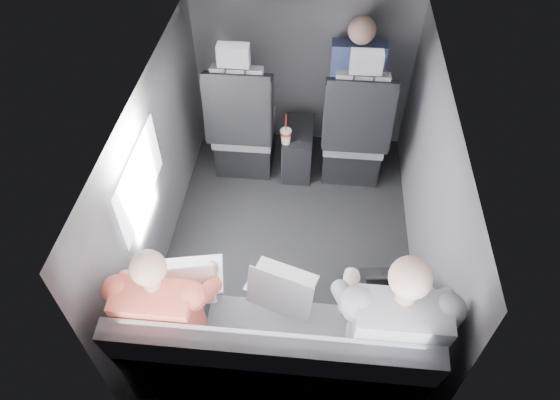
# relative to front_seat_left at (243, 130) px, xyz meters

# --- Properties ---
(floor) EXTENTS (2.60, 2.60, 0.00)m
(floor) POSITION_rel_front_seat_left_xyz_m (0.45, -0.84, -0.40)
(floor) COLOR black
(floor) RESTS_ON ground
(ceiling) EXTENTS (2.60, 2.60, 0.00)m
(ceiling) POSITION_rel_front_seat_left_xyz_m (0.45, -0.84, 0.95)
(ceiling) COLOR #B2B2AD
(ceiling) RESTS_ON panel_back
(panel_left) EXTENTS (0.02, 2.60, 1.35)m
(panel_left) POSITION_rel_front_seat_left_xyz_m (-0.45, -0.84, 0.27)
(panel_left) COLOR #56565B
(panel_left) RESTS_ON floor
(panel_right) EXTENTS (0.02, 2.60, 1.35)m
(panel_right) POSITION_rel_front_seat_left_xyz_m (1.35, -0.84, 0.27)
(panel_right) COLOR #56565B
(panel_right) RESTS_ON floor
(panel_front) EXTENTS (1.80, 0.02, 1.35)m
(panel_front) POSITION_rel_front_seat_left_xyz_m (0.45, 0.46, 0.27)
(panel_front) COLOR #56565B
(panel_front) RESTS_ON floor
(panel_back) EXTENTS (1.80, 0.02, 1.35)m
(panel_back) POSITION_rel_front_seat_left_xyz_m (0.45, -2.14, 0.27)
(panel_back) COLOR #56565B
(panel_back) RESTS_ON floor
(side_window) EXTENTS (0.02, 0.75, 0.42)m
(side_window) POSITION_rel_front_seat_left_xyz_m (-0.43, -1.14, 0.50)
(side_window) COLOR white
(side_window) RESTS_ON panel_left
(seatbelt) EXTENTS (0.35, 0.11, 0.59)m
(seatbelt) POSITION_rel_front_seat_left_xyz_m (0.90, -0.17, 0.40)
(seatbelt) COLOR black
(seatbelt) RESTS_ON front_seat_right
(front_seat_left) EXTENTS (0.52, 0.58, 1.26)m
(front_seat_left) POSITION_rel_front_seat_left_xyz_m (0.00, 0.00, 0.00)
(front_seat_left) COLOR black
(front_seat_left) RESTS_ON floor
(front_seat_right) EXTENTS (0.52, 0.58, 1.26)m
(front_seat_right) POSITION_rel_front_seat_left_xyz_m (0.90, 0.00, 0.00)
(front_seat_right) COLOR black
(front_seat_right) RESTS_ON floor
(center_console) EXTENTS (0.24, 0.48, 0.41)m
(center_console) POSITION_rel_front_seat_left_xyz_m (0.45, 0.04, -0.20)
(center_console) COLOR black
(center_console) RESTS_ON floor
(rear_bench) EXTENTS (1.60, 0.57, 0.92)m
(rear_bench) POSITION_rel_front_seat_left_xyz_m (0.45, -1.90, -0.09)
(rear_bench) COLOR #5D5C61
(rear_bench) RESTS_ON floor
(soda_cup) EXTENTS (0.09, 0.09, 0.27)m
(soda_cup) POSITION_rel_front_seat_left_xyz_m (0.36, -0.13, 0.07)
(soda_cup) COLOR white
(soda_cup) RESTS_ON center_console
(laptop_white) EXTENTS (0.41, 0.41, 0.27)m
(laptop_white) POSITION_rel_front_seat_left_xyz_m (-0.07, -1.64, 0.24)
(laptop_white) COLOR white
(laptop_white) RESTS_ON passenger_rear_left
(laptop_silver) EXTENTS (0.43, 0.43, 0.26)m
(laptop_silver) POSITION_rel_front_seat_left_xyz_m (0.46, -1.64, 0.24)
(laptop_silver) COLOR silver
(laptop_silver) RESTS_ON rear_bench
(laptop_black) EXTENTS (0.35, 0.32, 0.23)m
(laptop_black) POSITION_rel_front_seat_left_xyz_m (1.08, -1.59, 0.23)
(laptop_black) COLOR black
(laptop_black) RESTS_ON passenger_rear_right
(passenger_rear_left) EXTENTS (0.49, 0.61, 1.20)m
(passenger_rear_left) POSITION_rel_front_seat_left_xyz_m (-0.12, -1.81, 0.22)
(passenger_rear_left) COLOR #2E2E33
(passenger_rear_left) RESTS_ON rear_bench
(passenger_rear_right) EXTENTS (0.55, 0.66, 1.29)m
(passenger_rear_right) POSITION_rel_front_seat_left_xyz_m (1.04, -1.81, 0.25)
(passenger_rear_right) COLOR navy
(passenger_rear_right) RESTS_ON rear_bench
(passenger_front_right) EXTENTS (0.42, 0.42, 0.86)m
(passenger_front_right) POSITION_rel_front_seat_left_xyz_m (0.88, 0.26, 0.36)
(passenger_front_right) COLOR navy
(passenger_front_right) RESTS_ON front_seat_right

